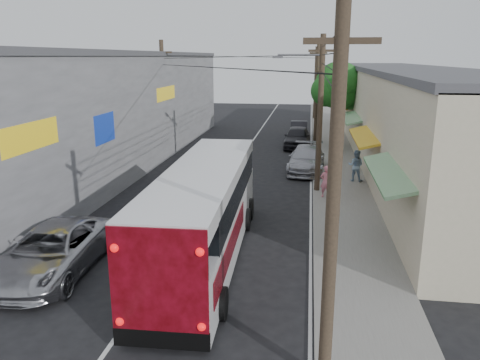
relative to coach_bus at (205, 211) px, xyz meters
The scene contains 13 objects.
ground 4.59m from the coach_bus, 106.29° to the right, with size 120.00×120.00×0.00m, color black.
sidewalk 16.85m from the coach_bus, 71.56° to the left, with size 3.00×80.00×0.12m, color slate.
building_right 20.46m from the coach_bus, 61.33° to the left, with size 7.09×40.00×6.25m.
building_left 17.06m from the coach_bus, 124.89° to the left, with size 7.20×36.00×7.25m.
utility_poles 16.52m from the coach_bus, 83.22° to the left, with size 11.80×45.28×8.00m.
street_tree 22.84m from the coach_bus, 75.49° to the left, with size 4.40×4.00×6.60m.
coach_bus is the anchor object (origin of this frame).
jeepney 5.18m from the coach_bus, 156.70° to the right, with size 2.56×5.56×1.54m, color #ADADB4.
parked_suv 13.92m from the coach_bus, 75.82° to the left, with size 2.14×5.26×1.53m, color #9B9BA2.
parked_car_mid 21.53m from the coach_bus, 83.05° to the left, with size 1.94×4.83×1.65m, color #222226.
parked_car_far 26.45m from the coach_bus, 84.35° to the left, with size 1.44×4.14×1.37m, color black.
pedestrian_near 8.91m from the coach_bus, 60.31° to the left, with size 0.58×0.38×1.59m, color pink.
pedestrian_far 12.69m from the coach_bus, 60.92° to the left, with size 0.86×0.67×1.77m, color #84A2C0.
Camera 1 is at (4.67, -11.04, 6.92)m, focal length 35.00 mm.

